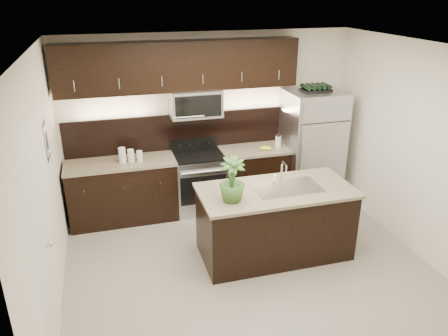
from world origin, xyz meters
name	(u,v)px	position (x,y,z in m)	size (l,w,h in m)	color
ground	(248,266)	(0.00, 0.00, 0.00)	(4.50, 4.50, 0.00)	gray
room_walls	(243,142)	(-0.11, -0.04, 1.70)	(4.52, 4.02, 2.71)	silver
counter_run	(186,183)	(-0.46, 1.69, 0.47)	(3.51, 0.65, 0.94)	black
upper_fixtures	(182,74)	(-0.43, 1.84, 2.14)	(3.49, 0.40, 1.66)	black
island	(275,222)	(0.42, 0.20, 0.47)	(1.96, 0.96, 0.94)	black
sink_faucet	(287,186)	(0.57, 0.21, 0.96)	(0.84, 0.50, 0.28)	silver
refrigerator	(311,146)	(1.61, 1.63, 0.90)	(0.87, 0.79, 1.81)	#B2B2B7
wine_rack	(316,88)	(1.61, 1.63, 1.86)	(0.45, 0.28, 0.10)	black
plant	(232,180)	(-0.21, 0.05, 1.21)	(0.30, 0.30, 0.54)	#376227
canisters	(129,156)	(-1.29, 1.63, 1.04)	(0.34, 0.11, 0.22)	silver
french_press	(278,141)	(1.03, 1.64, 1.04)	(0.10, 0.10, 0.28)	silver
bananas	(262,148)	(0.76, 1.61, 0.97)	(0.18, 0.14, 0.06)	yellow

